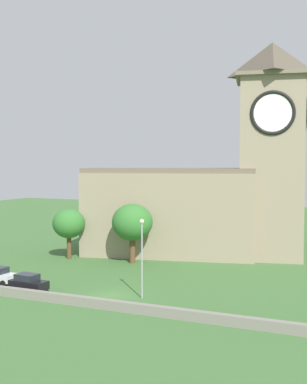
# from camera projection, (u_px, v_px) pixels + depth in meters

# --- Properties ---
(ground_plane) EXTENTS (200.00, 200.00, 0.00)m
(ground_plane) POSITION_uv_depth(u_px,v_px,m) (166.00, 268.00, 63.69)
(ground_plane) COLOR #3D6633
(church) EXTENTS (33.03, 16.69, 30.23)m
(church) POSITION_uv_depth(u_px,v_px,m) (210.00, 187.00, 71.72)
(church) COLOR gray
(church) RESTS_ON ground
(quay_barrier) EXTENTS (58.90, 0.70, 0.90)m
(quay_barrier) POSITION_uv_depth(u_px,v_px,m) (89.00, 302.00, 46.22)
(quay_barrier) COLOR gray
(quay_barrier) RESTS_ON ground
(car_black) EXTENTS (4.18, 2.31, 1.86)m
(car_black) POSITION_uv_depth(u_px,v_px,m) (28.00, 283.00, 51.66)
(car_black) COLOR black
(car_black) RESTS_ON ground
(streetlamp_west_mid) EXTENTS (0.44, 0.44, 7.89)m
(streetlamp_west_mid) POSITION_uv_depth(u_px,v_px,m) (142.00, 246.00, 48.88)
(streetlamp_west_mid) COLOR #9EA0A5
(streetlamp_west_mid) RESTS_ON ground
(tree_churchyard) EXTENTS (5.49, 5.49, 7.98)m
(tree_churchyard) POSITION_uv_depth(u_px,v_px,m) (132.00, 223.00, 66.45)
(tree_churchyard) COLOR brown
(tree_churchyard) RESTS_ON ground
(tree_by_tower) EXTENTS (4.56, 4.56, 7.02)m
(tree_by_tower) POSITION_uv_depth(u_px,v_px,m) (69.00, 224.00, 69.56)
(tree_by_tower) COLOR brown
(tree_by_tower) RESTS_ON ground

